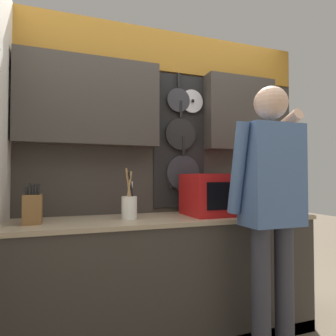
# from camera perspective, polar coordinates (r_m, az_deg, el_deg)

# --- Properties ---
(base_cabinet_counter) EXTENTS (2.20, 0.61, 0.89)m
(base_cabinet_counter) POSITION_cam_1_polar(r_m,az_deg,el_deg) (2.35, 0.26, -20.15)
(base_cabinet_counter) COLOR #38332D
(base_cabinet_counter) RESTS_ON ground_plane
(back_wall_unit) EXTENTS (2.77, 0.20, 2.43)m
(back_wall_unit) POSITION_cam_1_polar(r_m,az_deg,el_deg) (2.50, -2.22, 4.79)
(back_wall_unit) COLOR #38332D
(back_wall_unit) RESTS_ON ground_plane
(microwave) EXTENTS (0.48, 0.40, 0.32)m
(microwave) POSITION_cam_1_polar(r_m,az_deg,el_deg) (2.38, 9.22, -4.98)
(microwave) COLOR red
(microwave) RESTS_ON base_cabinet_counter
(knife_block) EXTENTS (0.11, 0.15, 0.26)m
(knife_block) POSITION_cam_1_polar(r_m,az_deg,el_deg) (2.09, -24.37, -7.06)
(knife_block) COLOR brown
(knife_block) RESTS_ON base_cabinet_counter
(utensil_crock) EXTENTS (0.11, 0.11, 0.36)m
(utensil_crock) POSITION_cam_1_polar(r_m,az_deg,el_deg) (2.14, -7.39, -7.18)
(utensil_crock) COLOR white
(utensil_crock) RESTS_ON base_cabinet_counter
(person) EXTENTS (0.54, 0.66, 1.77)m
(person) POSITION_cam_1_polar(r_m,az_deg,el_deg) (2.05, 18.96, -4.96)
(person) COLOR #383842
(person) RESTS_ON ground_plane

